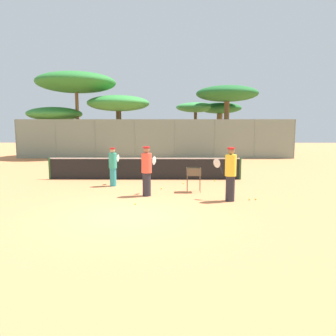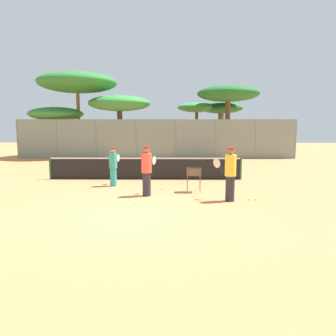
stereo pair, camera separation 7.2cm
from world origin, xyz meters
TOP-DOWN VIEW (x-y plane):
  - ground_plane at (0.00, 0.00)m, footprint 80.00×80.00m
  - tennis_net at (0.00, 6.51)m, footprint 9.49×0.10m
  - back_fence at (0.00, 16.67)m, footprint 22.28×0.08m
  - tree_0 at (5.98, 18.58)m, footprint 5.18×5.18m
  - tree_1 at (3.59, 21.65)m, footprint 3.64×3.64m
  - tree_2 at (-6.61, 18.42)m, footprint 6.55×6.55m
  - tree_3 at (-3.13, 18.48)m, footprint 5.20×5.20m
  - tree_4 at (5.93, 22.12)m, footprint 4.06×4.06m
  - tree_5 at (-8.62, 18.70)m, footprint 4.62×4.62m
  - player_white_outfit at (0.38, 2.72)m, footprint 0.56×0.87m
  - player_red_cap at (-1.24, 4.72)m, footprint 0.39×0.88m
  - player_yellow_shirt at (3.37, 1.91)m, footprint 0.79×0.69m
  - ball_cart at (2.21, 3.48)m, footprint 0.56×0.41m
  - tennis_ball_0 at (3.39, 5.98)m, footprint 0.07×0.07m
  - tennis_ball_1 at (0.09, 1.33)m, footprint 0.07×0.07m
  - tennis_ball_2 at (4.34, 2.09)m, footprint 0.07×0.07m
  - tennis_ball_3 at (1.85, 5.29)m, footprint 0.07×0.07m
  - tennis_ball_4 at (4.10, 2.04)m, footprint 0.07×0.07m
  - tennis_ball_5 at (0.89, 4.06)m, footprint 0.07×0.07m
  - parked_car at (1.09, 21.63)m, footprint 4.20×1.70m

SIDE VIEW (x-z plane):
  - ground_plane at x=0.00m, z-range 0.00..0.00m
  - tennis_ball_0 at x=3.39m, z-range 0.00..0.07m
  - tennis_ball_1 at x=0.09m, z-range 0.00..0.07m
  - tennis_ball_2 at x=4.34m, z-range 0.00..0.07m
  - tennis_ball_3 at x=1.85m, z-range 0.00..0.07m
  - tennis_ball_4 at x=4.10m, z-range 0.00..0.07m
  - tennis_ball_5 at x=0.89m, z-range 0.00..0.07m
  - tennis_net at x=0.00m, z-range 0.02..1.09m
  - parked_car at x=1.09m, z-range -0.14..1.46m
  - ball_cart at x=2.21m, z-range 0.25..1.23m
  - player_red_cap at x=-1.24m, z-range 0.03..1.71m
  - player_white_outfit at x=0.38m, z-range 0.03..1.90m
  - player_yellow_shirt at x=3.37m, z-range 0.03..1.93m
  - back_fence at x=0.00m, z-range 0.00..3.11m
  - tree_5 at x=-8.62m, z-range 1.47..5.64m
  - tree_4 at x=5.93m, z-range 1.72..6.48m
  - tree_1 at x=3.59m, z-range 1.86..6.61m
  - tree_3 at x=-3.13m, z-range 1.85..6.97m
  - tree_0 at x=5.98m, z-range 2.23..8.14m
  - tree_2 at x=-6.61m, z-range 2.65..9.63m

